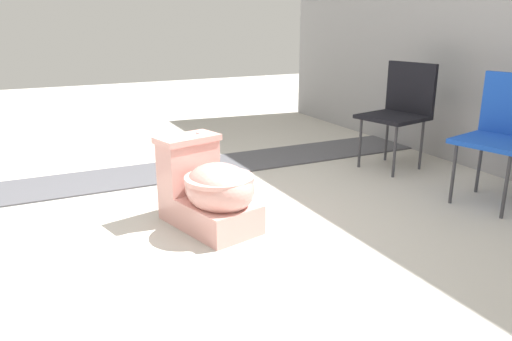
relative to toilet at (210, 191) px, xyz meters
The scene contains 5 objects.
ground_plane 0.32m from the toilet, 74.91° to the right, with size 14.00×14.00×0.00m, color #B7B2A8.
gravel_strip 1.20m from the toilet, 166.42° to the left, with size 0.56×8.00×0.01m, color #4C4C51.
toilet is the anchor object (origin of this frame).
folding_chair_left 1.91m from the toilet, 105.01° to the left, with size 0.52×0.52×0.83m.
folding_chair_middle 1.93m from the toilet, 76.73° to the left, with size 0.53×0.53×0.83m.
Camera 1 is at (2.49, -0.72, 1.17)m, focal length 35.00 mm.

